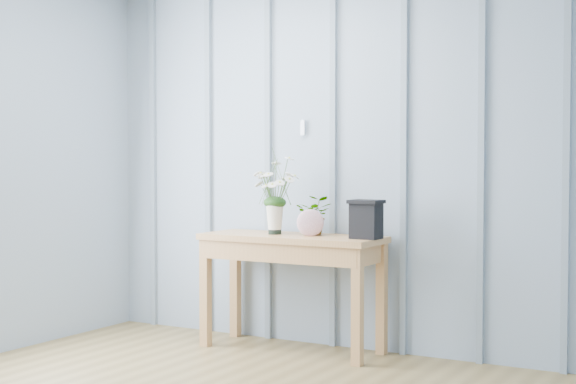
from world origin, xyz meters
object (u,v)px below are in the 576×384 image
Objects in this scene: daisy_vase at (275,183)px; carved_box at (366,219)px; sideboard at (292,253)px; felt_disc_vessel at (310,223)px.

carved_box is at bearing 0.18° from daisy_vase.
sideboard is at bearing 179.33° from carved_box.
daisy_vase reaches higher than felt_disc_vessel.
sideboard is 0.25m from felt_disc_vessel.
carved_box reaches higher than felt_disc_vessel.
felt_disc_vessel is at bearing -177.03° from carved_box.
sideboard is 6.91× the size of felt_disc_vessel.
daisy_vase is 0.37m from felt_disc_vessel.
daisy_vase reaches higher than carved_box.
felt_disc_vessel is (0.15, -0.03, 0.20)m from sideboard.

